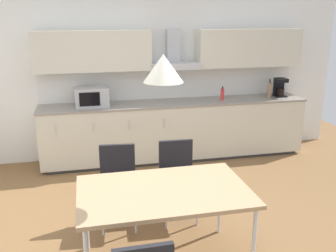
# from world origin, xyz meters

# --- Properties ---
(ground_plane) EXTENTS (8.56, 7.23, 0.02)m
(ground_plane) POSITION_xyz_m (0.00, 0.00, -0.01)
(ground_plane) COLOR brown
(wall_back) EXTENTS (6.84, 0.10, 2.74)m
(wall_back) POSITION_xyz_m (0.00, 2.46, 1.37)
(wall_back) COLOR white
(wall_back) RESTS_ON ground_plane
(kitchen_counter) EXTENTS (4.12, 0.64, 0.92)m
(kitchen_counter) POSITION_xyz_m (0.62, 2.11, 0.46)
(kitchen_counter) COLOR #333333
(kitchen_counter) RESTS_ON ground_plane
(backsplash_tile) EXTENTS (4.10, 0.02, 0.47)m
(backsplash_tile) POSITION_xyz_m (0.62, 2.40, 1.15)
(backsplash_tile) COLOR silver
(backsplash_tile) RESTS_ON kitchen_counter
(upper_wall_cabinets) EXTENTS (4.10, 0.40, 0.58)m
(upper_wall_cabinets) POSITION_xyz_m (0.62, 2.24, 1.69)
(upper_wall_cabinets) COLOR beige
(microwave) EXTENTS (0.48, 0.35, 0.28)m
(microwave) POSITION_xyz_m (-0.65, 2.10, 1.06)
(microwave) COLOR #ADADB2
(microwave) RESTS_ON kitchen_counter
(coffee_maker) EXTENTS (0.18, 0.19, 0.30)m
(coffee_maker) POSITION_xyz_m (2.38, 2.13, 1.07)
(coffee_maker) COLOR black
(coffee_maker) RESTS_ON kitchen_counter
(bottle_red) EXTENTS (0.06, 0.06, 0.22)m
(bottle_red) POSITION_xyz_m (1.36, 2.07, 1.01)
(bottle_red) COLOR red
(bottle_red) RESTS_ON kitchen_counter
(bottle_brown) EXTENTS (0.06, 0.06, 0.30)m
(bottle_brown) POSITION_xyz_m (2.15, 2.05, 1.05)
(bottle_brown) COLOR brown
(bottle_brown) RESTS_ON kitchen_counter
(dining_table) EXTENTS (1.47, 0.92, 0.76)m
(dining_table) POSITION_xyz_m (-0.14, -0.50, 0.71)
(dining_table) COLOR tan
(dining_table) RESTS_ON ground_plane
(chair_far_right) EXTENTS (0.42, 0.42, 0.87)m
(chair_far_right) POSITION_xyz_m (0.20, 0.34, 0.53)
(chair_far_right) COLOR black
(chair_far_right) RESTS_ON ground_plane
(chair_far_left) EXTENTS (0.44, 0.44, 0.87)m
(chair_far_left) POSITION_xyz_m (-0.46, 0.34, 0.53)
(chair_far_left) COLOR black
(chair_far_left) RESTS_ON ground_plane
(pendant_lamp) EXTENTS (0.32, 0.32, 0.22)m
(pendant_lamp) POSITION_xyz_m (-0.14, -0.50, 1.80)
(pendant_lamp) COLOR silver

